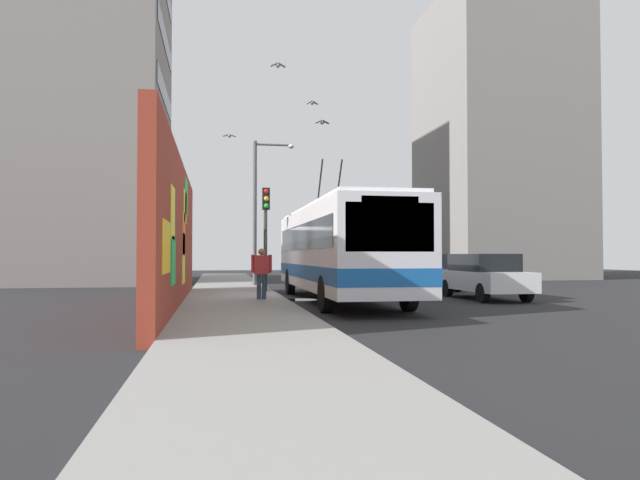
% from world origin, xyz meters
% --- Properties ---
extents(ground_plane, '(80.00, 80.00, 0.00)m').
position_xyz_m(ground_plane, '(0.00, 0.00, 0.00)').
color(ground_plane, '#232326').
extents(sidewalk_slab, '(48.00, 3.20, 0.15)m').
position_xyz_m(sidewalk_slab, '(0.00, 1.60, 0.07)').
color(sidewalk_slab, gray).
rests_on(sidewalk_slab, ground_plane).
extents(graffiti_wall, '(14.94, 0.32, 4.24)m').
position_xyz_m(graffiti_wall, '(-3.54, 3.35, 2.12)').
color(graffiti_wall, maroon).
rests_on(graffiti_wall, ground_plane).
extents(building_far_left, '(10.58, 8.04, 20.87)m').
position_xyz_m(building_far_left, '(13.69, 9.20, 10.44)').
color(building_far_left, gray).
rests_on(building_far_left, ground_plane).
extents(building_far_right, '(10.00, 8.98, 19.10)m').
position_xyz_m(building_far_right, '(16.79, -17.00, 9.55)').
color(building_far_right, gray).
rests_on(building_far_right, ground_plane).
extents(city_bus, '(11.73, 2.59, 4.94)m').
position_xyz_m(city_bus, '(-1.76, -1.80, 1.76)').
color(city_bus, silver).
rests_on(city_bus, ground_plane).
extents(parked_car_white, '(4.41, 1.74, 1.58)m').
position_xyz_m(parked_car_white, '(-1.70, -7.00, 0.83)').
color(parked_car_white, white).
rests_on(parked_car_white, ground_plane).
extents(parked_car_navy, '(4.15, 1.83, 1.58)m').
position_xyz_m(parked_car_navy, '(3.85, -7.00, 0.83)').
color(parked_car_navy, navy).
rests_on(parked_car_navy, ground_plane).
extents(parked_car_black, '(4.91, 1.91, 1.58)m').
position_xyz_m(parked_car_black, '(9.63, -7.00, 0.84)').
color(parked_car_black, black).
rests_on(parked_car_black, ground_plane).
extents(parked_car_champagne, '(4.52, 1.83, 1.58)m').
position_xyz_m(parked_car_champagne, '(14.86, -7.00, 0.83)').
color(parked_car_champagne, '#C6B793').
rests_on(parked_car_champagne, ground_plane).
extents(pedestrian_at_curb, '(0.22, 0.65, 1.60)m').
position_xyz_m(pedestrian_at_curb, '(-2.41, 0.82, 1.08)').
color(pedestrian_at_curb, '#2D3F59').
rests_on(pedestrian_at_curb, sidewalk_slab).
extents(traffic_light, '(0.49, 0.28, 4.00)m').
position_xyz_m(traffic_light, '(1.64, 0.35, 2.85)').
color(traffic_light, '#2D382D').
rests_on(traffic_light, sidewalk_slab).
extents(street_lamp, '(0.44, 1.93, 6.74)m').
position_xyz_m(street_lamp, '(6.52, 0.23, 4.03)').
color(street_lamp, '#4C4C51').
rests_on(street_lamp, sidewalk_slab).
extents(flying_pigeons, '(6.22, 4.37, 2.09)m').
position_xyz_m(flying_pigeons, '(2.92, -0.56, 7.58)').
color(flying_pigeons, gray).
extents(curbside_puddle, '(1.23, 1.23, 0.00)m').
position_xyz_m(curbside_puddle, '(-0.87, -0.60, 0.00)').
color(curbside_puddle, black).
rests_on(curbside_puddle, ground_plane).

